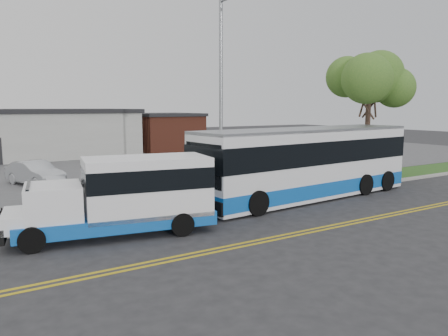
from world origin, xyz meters
TOP-DOWN VIEW (x-y plane):
  - ground at (0.00, 0.00)m, footprint 140.00×140.00m
  - lane_line_north at (0.00, -3.85)m, footprint 70.00×0.12m
  - lane_line_south at (0.00, -4.15)m, footprint 70.00×0.12m
  - curb at (0.00, 1.10)m, footprint 80.00×0.30m
  - verge at (0.00, 2.90)m, footprint 80.00×3.30m
  - parking_lot at (0.00, 17.00)m, footprint 80.00×25.00m
  - brick_wing at (10.50, 26.00)m, footprint 6.30×7.30m
  - tree_east at (14.00, 3.00)m, footprint 5.20×5.20m
  - streetlight_near at (3.00, 2.73)m, footprint 0.35×1.53m
  - shuttle_bus at (-3.09, -0.65)m, footprint 7.43×3.50m
  - transit_bus at (6.67, 0.60)m, footprint 12.78×3.87m
  - parked_car_a at (-4.37, 11.03)m, footprint 2.89×4.49m

SIDE VIEW (x-z plane):
  - ground at x=0.00m, z-range 0.00..0.00m
  - lane_line_north at x=0.00m, z-range 0.00..0.01m
  - lane_line_south at x=0.00m, z-range 0.00..0.01m
  - verge at x=0.00m, z-range 0.00..0.10m
  - parking_lot at x=0.00m, z-range 0.00..0.10m
  - curb at x=0.00m, z-range 0.00..0.15m
  - parked_car_a at x=-4.37m, z-range 0.10..1.50m
  - shuttle_bus at x=-3.09m, z-range 0.09..2.84m
  - transit_bus at x=6.67m, z-range 0.02..3.51m
  - brick_wing at x=10.50m, z-range 0.01..3.91m
  - streetlight_near at x=3.00m, z-range 0.48..9.98m
  - tree_east at x=14.00m, z-range 2.04..10.37m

